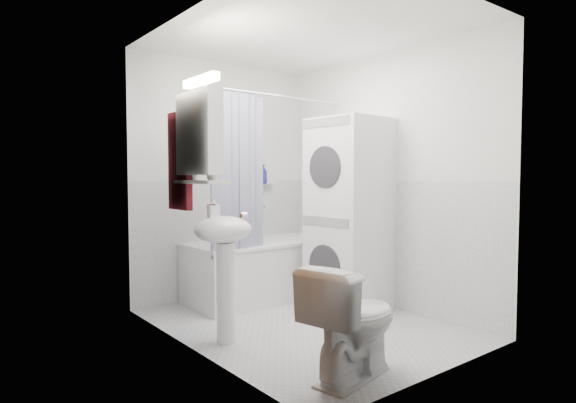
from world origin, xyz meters
TOP-DOWN VIEW (x-y plane):
  - floor at (0.00, 0.00)m, footprint 2.60×2.60m
  - room_walls at (0.00, 0.00)m, footprint 2.60×2.60m
  - wainscot at (0.00, 0.29)m, footprint 1.98×2.58m
  - door at (-0.95, -0.55)m, footprint 0.05×2.00m
  - bathtub at (0.24, 0.92)m, footprint 1.55×0.73m
  - tub_spout at (0.44, 1.25)m, footprint 0.04×0.12m
  - curtain_rod at (0.24, 0.61)m, footprint 1.73×0.02m
  - shower_curtain at (-0.25, 0.61)m, footprint 0.55×0.02m
  - sink at (-0.75, 0.02)m, footprint 0.44×0.37m
  - medicine_cabinet at (-0.90, 0.10)m, footprint 0.13×0.50m
  - shelf at (-0.89, 0.10)m, footprint 0.18×0.54m
  - shower_caddy at (0.49, 1.24)m, footprint 0.22×0.06m
  - towel at (-0.94, 0.35)m, footprint 0.07×0.32m
  - washer_dryer at (0.68, 0.14)m, footprint 0.67×0.66m
  - toilet at (-0.45, -1.00)m, footprint 0.78×0.54m
  - soap_pump at (-0.71, 0.25)m, footprint 0.08×0.17m
  - shelf_bottle at (-0.89, -0.05)m, footprint 0.07×0.18m
  - shelf_cup at (-0.89, 0.22)m, footprint 0.10×0.09m
  - shampoo_a at (0.35, 1.24)m, footprint 0.13×0.17m
  - shampoo_b at (0.47, 1.24)m, footprint 0.08×0.21m

SIDE VIEW (x-z plane):
  - floor at x=0.00m, z-range 0.00..0.00m
  - bathtub at x=0.24m, z-range 0.03..0.62m
  - toilet at x=-0.45m, z-range 0.00..0.70m
  - wainscot at x=0.00m, z-range -0.69..1.89m
  - sink at x=-0.75m, z-range 0.18..1.22m
  - washer_dryer at x=0.68m, z-range 0.00..1.78m
  - tub_spout at x=0.44m, z-range 0.89..0.93m
  - soap_pump at x=-0.71m, z-range 0.91..0.99m
  - door at x=-0.95m, z-range 0.00..2.00m
  - shower_caddy at x=0.49m, z-range 1.14..1.16m
  - shelf at x=-0.89m, z-range 1.19..1.21m
  - shampoo_b at x=0.47m, z-range 1.16..1.24m
  - shampoo_a at x=0.35m, z-range 1.16..1.29m
  - shelf_bottle at x=-0.89m, z-range 1.21..1.28m
  - shower_curtain at x=-0.25m, z-range 0.52..1.98m
  - shelf_cup at x=-0.89m, z-range 1.21..1.31m
  - towel at x=-0.94m, z-range 0.99..1.76m
  - room_walls at x=0.00m, z-range 0.19..2.79m
  - medicine_cabinet at x=-0.90m, z-range 1.21..1.92m
  - curtain_rod at x=0.24m, z-range 1.99..2.01m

